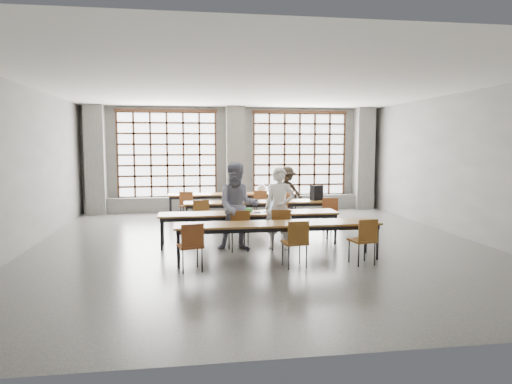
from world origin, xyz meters
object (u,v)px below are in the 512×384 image
(student_male, at_px, (280,208))
(plastic_bag, at_px, (261,188))
(chair_front_right, at_px, (280,225))
(green_box, at_px, (246,210))
(desk_row_a, at_px, (233,195))
(chair_mid_centre, at_px, (279,211))
(student_female, at_px, (238,207))
(chair_front_left, at_px, (239,226))
(chair_near_left, at_px, (191,242))
(backpack, at_px, (317,193))
(chair_back_mid, at_px, (261,202))
(chair_mid_left, at_px, (200,213))
(red_pouch, at_px, (190,243))
(chair_mid_right, at_px, (330,210))
(student_back, at_px, (287,192))
(laptop_back, at_px, (275,190))
(chair_back_left, at_px, (187,203))
(desk_row_c, at_px, (249,215))
(desk_row_b, at_px, (259,204))
(phone, at_px, (258,213))
(chair_back_right, at_px, (287,201))
(chair_near_mid, at_px, (296,239))
(desk_row_d, at_px, (278,226))
(laptop_front, at_px, (273,208))
(mouse, at_px, (291,211))
(chair_near_right, at_px, (364,237))

(student_male, xyz_separation_m, plastic_bag, (0.33, 4.55, -0.01))
(chair_front_right, distance_m, green_box, 0.99)
(desk_row_a, xyz_separation_m, student_male, (0.57, -4.50, 0.22))
(chair_mid_centre, distance_m, student_female, 2.24)
(chair_mid_centre, distance_m, chair_front_left, 2.31)
(chair_near_left, bearing_deg, plastic_bag, 69.92)
(backpack, bearing_deg, chair_back_mid, 109.07)
(chair_mid_left, xyz_separation_m, red_pouch, (-0.27, -3.31, -0.04))
(chair_mid_right, bearing_deg, red_pouch, -137.62)
(student_male, relative_size, student_back, 1.12)
(chair_front_right, bearing_deg, chair_mid_centre, 79.70)
(chair_mid_centre, xyz_separation_m, laptop_back, (0.42, 2.79, 0.25))
(desk_row_a, relative_size, student_back, 2.54)
(backpack, bearing_deg, chair_back_left, 133.81)
(desk_row_c, bearing_deg, backpack, 43.14)
(desk_row_b, relative_size, student_female, 2.14)
(chair_mid_centre, bearing_deg, student_male, -100.80)
(desk_row_c, height_order, green_box, green_box)
(chair_front_left, height_order, student_male, student_male)
(student_female, height_order, red_pouch, student_female)
(chair_front_right, bearing_deg, student_back, 75.85)
(laptop_back, distance_m, phone, 4.37)
(chair_front_left, distance_m, backpack, 3.60)
(desk_row_a, bearing_deg, chair_back_right, -21.62)
(chair_back_right, distance_m, backpack, 1.52)
(desk_row_c, relative_size, chair_near_mid, 4.55)
(desk_row_d, relative_size, plastic_bag, 13.99)
(chair_near_left, bearing_deg, chair_front_left, 54.90)
(student_back, bearing_deg, desk_row_b, -134.44)
(chair_back_mid, relative_size, student_back, 0.56)
(laptop_front, distance_m, red_pouch, 2.84)
(student_back, distance_m, green_box, 3.81)
(student_female, bearing_deg, chair_back_mid, 77.12)
(student_male, xyz_separation_m, mouse, (0.35, 0.48, -0.13))
(chair_back_left, bearing_deg, student_back, 2.42)
(chair_front_left, height_order, mouse, chair_front_left)
(desk_row_b, distance_m, green_box, 1.96)
(student_male, distance_m, laptop_back, 4.67)
(chair_mid_right, bearing_deg, desk_row_a, 130.42)
(desk_row_d, bearing_deg, desk_row_c, 104.80)
(chair_mid_right, relative_size, student_male, 0.50)
(desk_row_d, xyz_separation_m, chair_near_mid, (0.21, -0.63, -0.13))
(desk_row_a, relative_size, chair_near_mid, 4.55)
(desk_row_b, xyz_separation_m, student_back, (1.10, 1.55, 0.12))
(laptop_back, xyz_separation_m, plastic_bag, (-0.44, -0.06, 0.08))
(chair_mid_centre, height_order, chair_near_right, same)
(chair_back_left, bearing_deg, chair_near_right, -58.92)
(mouse, bearing_deg, chair_near_left, -137.74)
(chair_back_right, height_order, chair_mid_right, same)
(chair_back_right, bearing_deg, laptop_front, -107.72)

